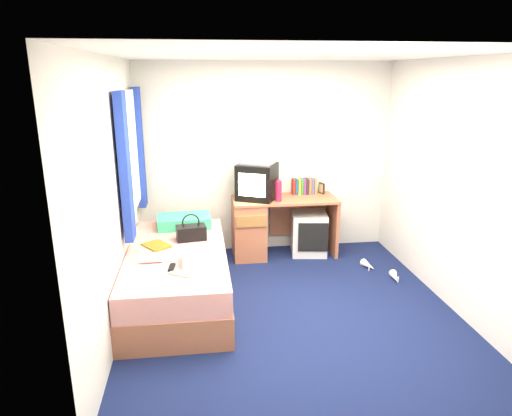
{
  "coord_description": "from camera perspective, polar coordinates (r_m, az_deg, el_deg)",
  "views": [
    {
      "loc": [
        -0.85,
        -3.99,
        2.25
      ],
      "look_at": [
        -0.25,
        0.7,
        0.85
      ],
      "focal_mm": 32.0,
      "sensor_mm": 36.0,
      "label": 1
    }
  ],
  "objects": [
    {
      "name": "colour_swatch_fan",
      "position": [
        4.11,
        -9.47,
        -8.21
      ],
      "size": [
        0.22,
        0.16,
        0.01
      ],
      "primitive_type": "cube",
      "rotation": [
        0.0,
        0.0,
        -0.54
      ],
      "color": "gold",
      "rests_on": "bed"
    },
    {
      "name": "handbag",
      "position": [
        4.91,
        -8.1,
        -3.0
      ],
      "size": [
        0.33,
        0.22,
        0.29
      ],
      "rotation": [
        0.0,
        0.0,
        0.15
      ],
      "color": "black",
      "rests_on": "bed"
    },
    {
      "name": "magazine",
      "position": [
        4.82,
        -12.32,
        -4.59
      ],
      "size": [
        0.33,
        0.35,
        0.01
      ],
      "primitive_type": "cube",
      "rotation": [
        0.0,
        0.0,
        0.61
      ],
      "color": "gold",
      "rests_on": "bed"
    },
    {
      "name": "towel",
      "position": [
        4.33,
        -6.93,
        -6.1
      ],
      "size": [
        0.34,
        0.28,
        0.11
      ],
      "primitive_type": "cube",
      "rotation": [
        0.0,
        0.0,
        -0.01
      ],
      "color": "white",
      "rests_on": "bed"
    },
    {
      "name": "window_assembly",
      "position": [
        5.0,
        -15.32,
        6.35
      ],
      "size": [
        0.11,
        1.42,
        1.4
      ],
      "color": "silver",
      "rests_on": "room_shell"
    },
    {
      "name": "crt_tv",
      "position": [
        5.62,
        0.12,
        3.33
      ],
      "size": [
        0.57,
        0.56,
        0.44
      ],
      "rotation": [
        0.0,
        0.0,
        -0.44
      ],
      "color": "black",
      "rests_on": "desk"
    },
    {
      "name": "desk",
      "position": [
        5.78,
        0.81,
        -2.1
      ],
      "size": [
        1.3,
        0.55,
        0.75
      ],
      "color": "#A96546",
      "rests_on": "ground"
    },
    {
      "name": "ground",
      "position": [
        4.66,
        4.23,
        -12.44
      ],
      "size": [
        3.4,
        3.4,
        0.0
      ],
      "primitive_type": "plane",
      "color": "#0C1438",
      "rests_on": "ground"
    },
    {
      "name": "book_row",
      "position": [
        5.91,
        6.03,
        2.72
      ],
      "size": [
        0.31,
        0.13,
        0.2
      ],
      "color": "maroon",
      "rests_on": "desk"
    },
    {
      "name": "aerosol_can",
      "position": [
        5.73,
        2.85,
        2.31
      ],
      "size": [
        0.07,
        0.07,
        0.19
      ],
      "primitive_type": "cylinder",
      "rotation": [
        0.0,
        0.0,
        0.27
      ],
      "color": "silver",
      "rests_on": "desk"
    },
    {
      "name": "picture_frame",
      "position": [
        5.97,
        8.21,
        2.47
      ],
      "size": [
        0.05,
        0.12,
        0.14
      ],
      "primitive_type": "cube",
      "rotation": [
        0.0,
        0.0,
        0.3
      ],
      "color": "black",
      "rests_on": "desk"
    },
    {
      "name": "pillow",
      "position": [
        5.34,
        -8.99,
        -1.64
      ],
      "size": [
        0.63,
        0.42,
        0.13
      ],
      "primitive_type": "cube",
      "rotation": [
        0.0,
        0.0,
        0.07
      ],
      "color": "teal",
      "rests_on": "bed"
    },
    {
      "name": "water_bottle",
      "position": [
        4.41,
        -12.94,
        -6.25
      ],
      "size": [
        0.2,
        0.08,
        0.07
      ],
      "primitive_type": "cylinder",
      "rotation": [
        0.0,
        1.57,
        0.03
      ],
      "color": "silver",
      "rests_on": "bed"
    },
    {
      "name": "room_shell",
      "position": [
        4.15,
        4.65,
        5.37
      ],
      "size": [
        3.4,
        3.4,
        3.4
      ],
      "color": "white",
      "rests_on": "ground"
    },
    {
      "name": "vcr",
      "position": [
        5.57,
        0.14,
        5.93
      ],
      "size": [
        0.48,
        0.43,
        0.08
      ],
      "primitive_type": "cube",
      "rotation": [
        0.0,
        0.0,
        -0.43
      ],
      "color": "silver",
      "rests_on": "crt_tv"
    },
    {
      "name": "white_heels",
      "position": [
        5.54,
        15.39,
        -7.61
      ],
      "size": [
        0.32,
        0.58,
        0.09
      ],
      "color": "white",
      "rests_on": "ground"
    },
    {
      "name": "pink_water_bottle",
      "position": [
        5.54,
        2.83,
        2.06
      ],
      "size": [
        0.08,
        0.08,
        0.24
      ],
      "primitive_type": "cylinder",
      "rotation": [
        0.0,
        0.0,
        -0.06
      ],
      "color": "#CB1C41",
      "rests_on": "desk"
    },
    {
      "name": "remote_control",
      "position": [
        4.26,
        -10.48,
        -7.3
      ],
      "size": [
        0.07,
        0.16,
        0.02
      ],
      "primitive_type": "cube",
      "rotation": [
        0.0,
        0.0,
        -0.1
      ],
      "color": "black",
      "rests_on": "bed"
    },
    {
      "name": "storage_cube",
      "position": [
        5.92,
        6.6,
        -3.12
      ],
      "size": [
        0.49,
        0.49,
        0.54
      ],
      "primitive_type": "cube",
      "rotation": [
        0.0,
        0.0,
        -0.13
      ],
      "color": "silver",
      "rests_on": "ground"
    },
    {
      "name": "bed",
      "position": [
        4.77,
        -9.75,
        -8.3
      ],
      "size": [
        1.01,
        2.0,
        0.54
      ],
      "color": "#A96546",
      "rests_on": "ground"
    }
  ]
}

